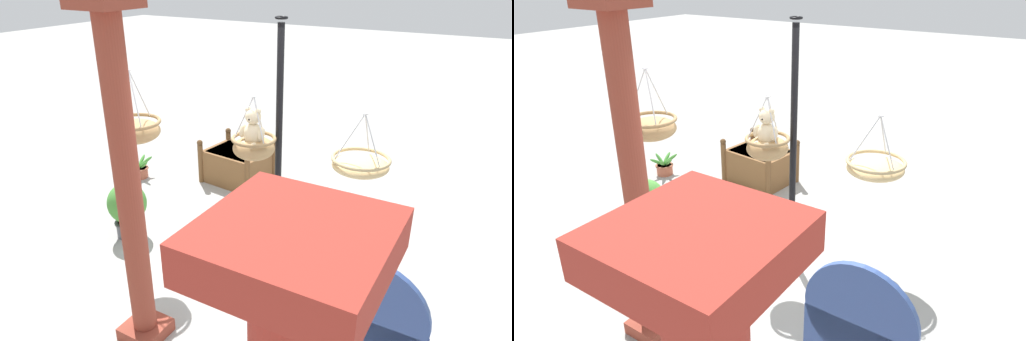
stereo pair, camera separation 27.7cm
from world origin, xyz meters
TOP-DOWN VIEW (x-y plane):
  - ground_plane at (0.00, 0.00)m, footprint 40.00×40.00m
  - display_pole_central at (-0.16, -0.16)m, footprint 0.44×0.44m
  - hanging_basket_with_teddy at (-0.01, 0.09)m, footprint 0.45×0.45m
  - teddy_bear at (-0.01, 0.11)m, footprint 0.27×0.25m
  - hanging_basket_left_high at (-0.93, -0.48)m, footprint 0.60×0.60m
  - hanging_basket_right_low at (1.07, 0.59)m, footprint 0.53×0.53m
  - greenhouse_pillar_right at (0.27, 1.52)m, footprint 0.38×0.38m
  - wooden_planter_box at (1.25, -1.59)m, footprint 1.03×0.84m
  - potted_plant_fern_front at (2.65, -0.97)m, footprint 0.42×0.45m
  - potted_plant_bushy_green at (1.59, 0.34)m, footprint 0.46×0.46m
  - watering_can at (-1.39, 0.04)m, footprint 0.35×0.20m

SIDE VIEW (x-z plane):
  - ground_plane at x=0.00m, z-range 0.00..0.00m
  - watering_can at x=-1.39m, z-range -0.05..0.25m
  - potted_plant_fern_front at x=2.65m, z-range -0.03..0.29m
  - wooden_planter_box at x=1.25m, z-range -0.06..0.61m
  - potted_plant_bushy_green at x=1.59m, z-range 0.03..0.71m
  - display_pole_central at x=-0.16m, z-range -0.47..2.12m
  - hanging_basket_left_high at x=-0.93m, z-range 0.85..1.49m
  - hanging_basket_with_teddy at x=-0.01m, z-range 1.06..1.70m
  - greenhouse_pillar_right at x=0.27m, z-range -0.05..2.81m
  - hanging_basket_right_low at x=1.07m, z-range 1.15..1.88m
  - teddy_bear at x=-0.01m, z-range 1.36..1.75m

